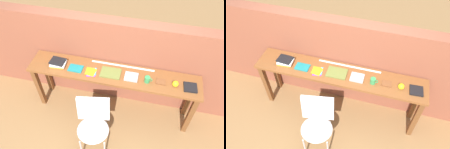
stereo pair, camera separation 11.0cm
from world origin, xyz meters
TOP-DOWN VIEW (x-y plane):
  - ground_plane at (0.00, 0.00)m, footprint 40.00×40.00m
  - brick_wall_back at (0.00, 0.64)m, footprint 6.00×0.20m
  - sideboard at (0.00, 0.30)m, footprint 2.50×0.44m
  - chair_white_moulded at (-0.13, -0.35)m, footprint 0.51×0.52m
  - book_stack_leftmost at (-0.82, 0.28)m, footprint 0.24×0.19m
  - magazine_cycling at (-0.55, 0.26)m, footprint 0.21×0.15m
  - pamphlet_pile_colourful at (-0.31, 0.25)m, footprint 0.17×0.19m
  - book_open_centre at (-0.03, 0.28)m, footprint 0.29×0.21m
  - book_grey_hardcover at (0.27, 0.27)m, footprint 0.19×0.16m
  - mug at (0.50, 0.25)m, footprint 0.11×0.08m
  - leather_journal_brown at (0.68, 0.28)m, footprint 0.13×0.10m
  - sports_ball_small at (0.88, 0.26)m, footprint 0.08×0.08m
  - book_repair_rightmost at (1.08, 0.26)m, footprint 0.18×0.18m
  - ruler_metal_back_edge at (0.11, 0.47)m, footprint 0.94×0.03m

SIDE VIEW (x-z plane):
  - ground_plane at x=0.00m, z-range 0.00..0.00m
  - chair_white_moulded at x=-0.13m, z-range 0.08..0.97m
  - sideboard at x=0.00m, z-range 0.30..1.18m
  - brick_wall_back at x=0.00m, z-range 0.00..1.53m
  - ruler_metal_back_edge at x=0.11m, z-range 0.88..0.88m
  - pamphlet_pile_colourful at x=-0.31m, z-range 0.88..0.89m
  - magazine_cycling at x=-0.55m, z-range 0.88..0.90m
  - book_open_centre at x=-0.03m, z-range 0.88..0.90m
  - leather_journal_brown at x=0.68m, z-range 0.88..0.90m
  - book_repair_rightmost at x=1.08m, z-range 0.88..0.91m
  - book_grey_hardcover at x=0.27m, z-range 0.88..0.91m
  - book_stack_leftmost at x=-0.82m, z-range 0.88..0.96m
  - sports_ball_small at x=0.88m, z-range 0.88..0.96m
  - mug at x=0.50m, z-range 0.88..0.97m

